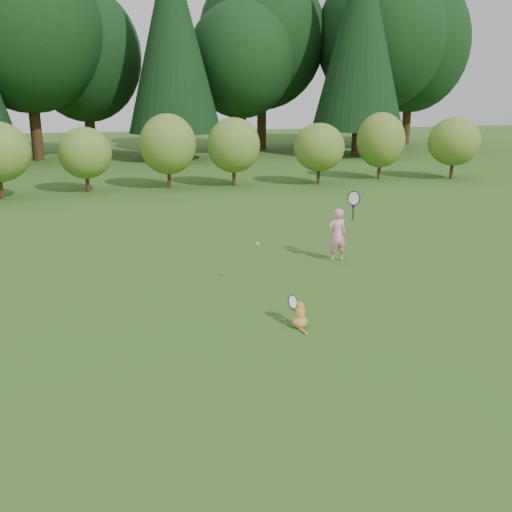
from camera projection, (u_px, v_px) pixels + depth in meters
name	position (u px, v px, depth m)	size (l,w,h in m)	color
ground	(258.00, 309.00, 9.69)	(100.00, 100.00, 0.00)	#215517
shrub_row	(162.00, 153.00, 21.34)	(28.00, 3.00, 2.80)	#5D7123
woodland_backdrop	(133.00, 13.00, 28.94)	(48.00, 10.00, 15.00)	black
child	(338.00, 234.00, 12.37)	(0.65, 0.41, 1.73)	pink
cat	(299.00, 314.00, 8.89)	(0.40, 0.63, 0.57)	orange
tennis_ball	(257.00, 244.00, 10.63)	(0.08, 0.08, 0.08)	#C8D519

